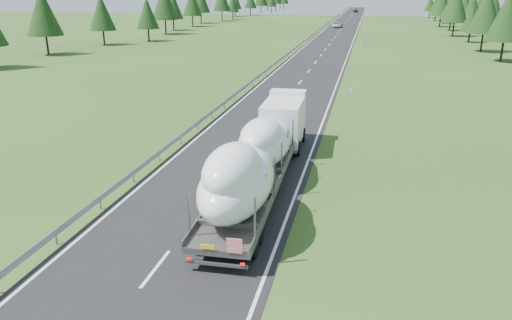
% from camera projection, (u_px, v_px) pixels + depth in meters
% --- Properties ---
extents(ground, '(400.00, 400.00, 0.00)m').
position_uv_depth(ground, '(217.00, 189.00, 29.26)').
color(ground, '#2A4818').
rests_on(ground, ground).
extents(road_surface, '(10.00, 400.00, 0.02)m').
position_uv_depth(road_surface, '(336.00, 36.00, 121.53)').
color(road_surface, black).
rests_on(road_surface, ground).
extents(guardrail, '(0.10, 400.00, 0.76)m').
position_uv_depth(guardrail, '(314.00, 34.00, 122.37)').
color(guardrail, slate).
rests_on(guardrail, ground).
extents(marker_posts, '(0.13, 350.08, 1.00)m').
position_uv_depth(marker_posts, '(366.00, 21.00, 170.77)').
color(marker_posts, silver).
rests_on(marker_posts, ground).
extents(highway_sign, '(0.08, 0.90, 2.60)m').
position_uv_depth(highway_sign, '(365.00, 37.00, 101.01)').
color(highway_sign, slate).
rests_on(highway_sign, ground).
extents(tree_line_right, '(27.36, 308.54, 12.47)m').
position_uv_depth(tree_line_right, '(499.00, 6.00, 123.48)').
color(tree_line_right, black).
rests_on(tree_line_right, ground).
extents(tree_line_left, '(15.03, 309.18, 12.50)m').
position_uv_depth(tree_line_left, '(191.00, 2.00, 145.94)').
color(tree_line_left, black).
rests_on(tree_line_left, ground).
extents(boat_truck, '(3.43, 20.73, 4.61)m').
position_uv_depth(boat_truck, '(259.00, 152.00, 28.29)').
color(boat_truck, silver).
rests_on(boat_truck, ground).
extents(distant_van, '(3.07, 6.04, 1.63)m').
position_uv_depth(distant_van, '(337.00, 25.00, 148.45)').
color(distant_van, silver).
rests_on(distant_van, ground).
extents(distant_car_dark, '(2.27, 4.80, 1.59)m').
position_uv_depth(distant_car_dark, '(356.00, 11.00, 242.95)').
color(distant_car_dark, black).
rests_on(distant_car_dark, ground).
extents(distant_car_blue, '(1.63, 4.56, 1.50)m').
position_uv_depth(distant_car_blue, '(354.00, 9.00, 258.65)').
color(distant_car_blue, '#191A46').
rests_on(distant_car_blue, ground).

